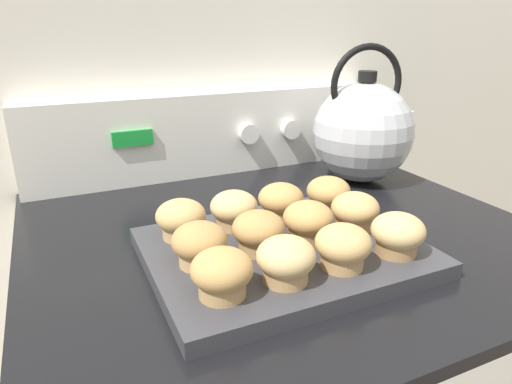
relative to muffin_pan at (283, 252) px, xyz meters
The scene contains 16 objects.
wall_back 0.55m from the muffin_pan, 84.47° to the left, with size 8.00×0.05×2.40m.
control_panel 0.42m from the muffin_pan, 83.51° to the left, with size 0.76×0.07×0.17m.
muffin_pan is the anchor object (origin of this frame).
muffin_r0_c0 0.15m from the muffin_pan, 146.28° to the right, with size 0.07×0.07×0.06m.
muffin_r0_c1 0.10m from the muffin_pan, 116.67° to the right, with size 0.07×0.07×0.06m.
muffin_r0_c2 0.10m from the muffin_pan, 65.49° to the right, with size 0.07×0.07×0.06m.
muffin_r0_c3 0.15m from the muffin_pan, 34.03° to the right, with size 0.07×0.07×0.06m.
muffin_r1_c0 0.13m from the muffin_pan, behind, with size 0.07×0.07×0.06m.
muffin_r1_c1 0.05m from the muffin_pan, behind, with size 0.07×0.07×0.06m.
muffin_r1_c2 0.05m from the muffin_pan, ahead, with size 0.07×0.07×0.06m.
muffin_r1_c3 0.12m from the muffin_pan, ahead, with size 0.07×0.07×0.06m.
muffin_r2_c0 0.15m from the muffin_pan, 145.52° to the left, with size 0.07×0.07×0.06m.
muffin_r2_c1 0.10m from the muffin_pan, 115.12° to the left, with size 0.07×0.07×0.06m.
muffin_r2_c2 0.10m from the muffin_pan, 64.89° to the left, with size 0.07×0.07×0.06m.
muffin_r2_c3 0.15m from the muffin_pan, 32.89° to the left, with size 0.07×0.07×0.06m.
tea_kettle 0.39m from the muffin_pan, 37.52° to the left, with size 0.23×0.20×0.27m.
Camera 1 is at (-0.31, -0.22, 1.19)m, focal length 32.00 mm.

